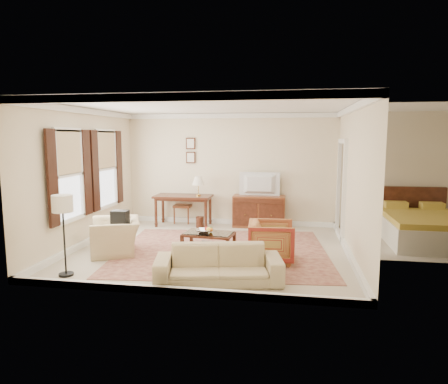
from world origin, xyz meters
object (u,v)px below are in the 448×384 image
(sideboard, at_px, (259,211))
(club_armchair, at_px, (116,230))
(coffee_table, at_px, (209,237))
(striped_armchair, at_px, (271,240))
(tv, at_px, (259,177))
(writing_desk, at_px, (183,199))
(sofa, at_px, (218,259))

(sideboard, xyz_separation_m, club_armchair, (-2.61, -2.81, 0.05))
(coffee_table, relative_size, club_armchair, 1.00)
(striped_armchair, bearing_deg, tv, 5.48)
(writing_desk, bearing_deg, coffee_table, -63.63)
(writing_desk, bearing_deg, club_armchair, -104.27)
(writing_desk, height_order, striped_armchair, striped_armchair)
(writing_desk, distance_m, coffee_table, 2.61)
(sideboard, xyz_separation_m, sofa, (-0.31, -4.07, -0.02))
(writing_desk, bearing_deg, striped_armchair, -48.07)
(coffee_table, bearing_deg, club_armchair, -170.28)
(coffee_table, bearing_deg, tv, 72.12)
(tv, height_order, club_armchair, tv)
(writing_desk, relative_size, club_armchair, 1.40)
(writing_desk, xyz_separation_m, club_armchair, (-0.67, -2.62, -0.23))
(sideboard, bearing_deg, tv, -90.00)
(striped_armchair, relative_size, sofa, 0.42)
(coffee_table, bearing_deg, striped_armchair, -16.08)
(writing_desk, height_order, tv, tv)
(tv, relative_size, striped_armchair, 1.17)
(writing_desk, relative_size, striped_armchair, 1.75)
(writing_desk, bearing_deg, tv, 4.76)
(striped_armchair, bearing_deg, sideboard, 5.42)
(writing_desk, distance_m, striped_armchair, 3.61)
(tv, height_order, striped_armchair, tv)
(tv, distance_m, club_armchair, 3.91)
(sideboard, bearing_deg, coffee_table, -107.74)
(coffee_table, relative_size, sofa, 0.53)
(sideboard, bearing_deg, club_armchair, -132.95)
(striped_armchair, bearing_deg, coffee_table, 70.24)
(writing_desk, xyz_separation_m, sideboard, (1.95, 0.18, -0.28))
(coffee_table, distance_m, striped_armchair, 1.31)
(sideboard, height_order, club_armchair, club_armchair)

